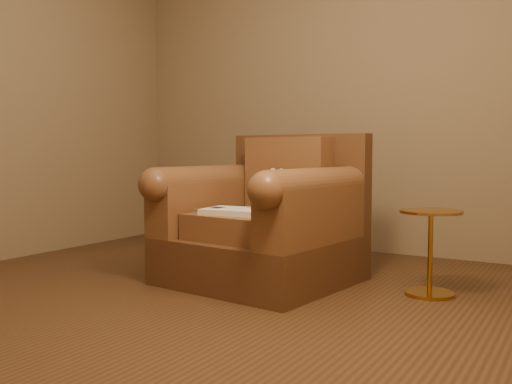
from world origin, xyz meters
The scene contains 5 objects.
floor centered at (0.00, 0.00, 0.00)m, with size 4.00×4.00×0.00m, color #4C301A.
armchair centered at (0.12, 0.59, 0.38)m, with size 1.20×1.15×0.97m.
teddy_bear centered at (0.14, 0.68, 0.57)m, with size 0.21×0.24×0.28m.
guidebook centered at (0.10, 0.32, 0.48)m, with size 0.48×0.31×0.04m.
side_table centered at (1.16, 0.75, 0.27)m, with size 0.36×0.36×0.51m.
Camera 1 is at (1.98, -2.65, 0.86)m, focal length 40.00 mm.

